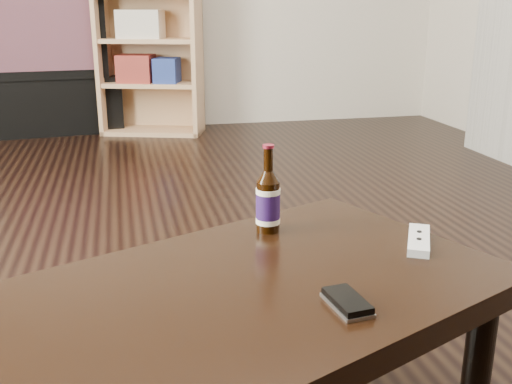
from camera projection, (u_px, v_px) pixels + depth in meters
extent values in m
cube|color=black|center=(168.00, 298.00, 2.01)|extent=(5.00, 6.00, 0.01)
cube|color=black|center=(50.00, 104.00, 4.62)|extent=(1.10, 0.64, 0.42)
cube|color=black|center=(42.00, 32.00, 4.46)|extent=(0.93, 0.64, 0.66)
cube|color=#A7390D|center=(42.00, 33.00, 4.21)|extent=(0.72, 0.08, 0.53)
cube|color=tan|center=(102.00, 40.00, 4.43)|extent=(0.14, 0.33, 1.38)
cube|color=tan|center=(197.00, 41.00, 4.37)|extent=(0.14, 0.33, 1.38)
cube|color=tan|center=(154.00, 131.00, 4.60)|extent=(0.81, 0.55, 0.03)
cube|color=tan|center=(155.00, 39.00, 4.55)|extent=(0.72, 0.26, 1.38)
cube|color=tan|center=(152.00, 84.00, 4.50)|extent=(0.74, 0.50, 0.03)
cube|color=tan|center=(149.00, 41.00, 4.40)|extent=(0.74, 0.50, 0.03)
cube|color=maroon|center=(136.00, 68.00, 4.45)|extent=(0.31, 0.28, 0.20)
cube|color=navy|center=(167.00, 70.00, 4.43)|extent=(0.23, 0.25, 0.18)
cube|color=silver|center=(141.00, 24.00, 4.35)|extent=(0.37, 0.30, 0.20)
cube|color=black|center=(241.00, 300.00, 1.19)|extent=(1.24, 1.01, 0.05)
cylinder|color=black|center=(478.00, 365.00, 1.32)|extent=(0.08, 0.08, 0.35)
cylinder|color=black|center=(327.00, 286.00, 1.70)|extent=(0.08, 0.08, 0.35)
cylinder|color=black|center=(268.00, 207.00, 1.45)|extent=(0.06, 0.06, 0.13)
cylinder|color=#251046|center=(268.00, 206.00, 1.45)|extent=(0.06, 0.06, 0.08)
cylinder|color=#FAEACD|center=(268.00, 191.00, 1.44)|extent=(0.06, 0.06, 0.01)
cylinder|color=#FAEACD|center=(268.00, 220.00, 1.46)|extent=(0.06, 0.06, 0.01)
cone|color=black|center=(268.00, 176.00, 1.43)|extent=(0.06, 0.06, 0.03)
cylinder|color=black|center=(268.00, 159.00, 1.42)|extent=(0.02, 0.02, 0.06)
cylinder|color=maroon|center=(268.00, 146.00, 1.41)|extent=(0.03, 0.03, 0.01)
cube|color=#A9A9AB|center=(347.00, 305.00, 1.10)|extent=(0.07, 0.12, 0.01)
cube|color=black|center=(347.00, 301.00, 1.10)|extent=(0.07, 0.11, 0.02)
cylinder|color=#A9A9AB|center=(356.00, 306.00, 1.07)|extent=(0.02, 0.02, 0.00)
cube|color=silver|center=(419.00, 240.00, 1.39)|extent=(0.12, 0.17, 0.02)
cylinder|color=black|center=(419.00, 232.00, 1.41)|extent=(0.02, 0.02, 0.00)
cylinder|color=black|center=(419.00, 239.00, 1.37)|extent=(0.02, 0.02, 0.00)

